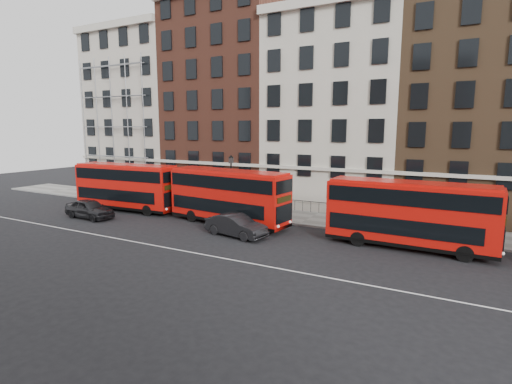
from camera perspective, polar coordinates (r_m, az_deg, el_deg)
The scene contains 12 objects.
ground at distance 26.02m, azimuth -0.70°, elevation -8.49°, with size 120.00×120.00×0.00m, color black.
pavement at distance 35.21m, azimuth 7.73°, elevation -3.75°, with size 80.00×5.00×0.15m, color slate.
kerb at distance 32.94m, azimuth 6.17°, elevation -4.61°, with size 80.00×0.30×0.16m, color gray.
road_centre_line at distance 24.38m, azimuth -3.04°, elevation -9.72°, with size 70.00×0.12×0.01m, color white.
building_terrace at distance 41.47m, azimuth 11.39°, elevation 12.24°, with size 64.00×11.95×22.00m.
bus_a at distance 40.15m, azimuth -18.07°, elevation 0.85°, with size 10.77×3.20×4.47m.
bus_b at distance 32.76m, azimuth -4.04°, elevation -0.48°, with size 10.92×3.74×4.50m.
bus_c at distance 27.92m, azimuth 21.01°, elevation -2.83°, with size 10.64×2.80×4.45m.
car_rear at distance 38.07m, azimuth -22.69°, elevation -2.23°, with size 1.98×4.93×1.68m, color black.
car_front at distance 29.39m, azimuth -2.87°, elevation -4.79°, with size 1.72×4.93×1.62m, color black.
lamp_post_left at distance 36.45m, azimuth -3.56°, elevation 1.56°, with size 0.44×0.44×5.33m.
iron_railings at distance 37.11m, azimuth 8.97°, elevation -2.20°, with size 6.60×0.06×1.00m, color black, non-canonical shape.
Camera 1 is at (12.18, -21.59, 7.90)m, focal length 28.00 mm.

